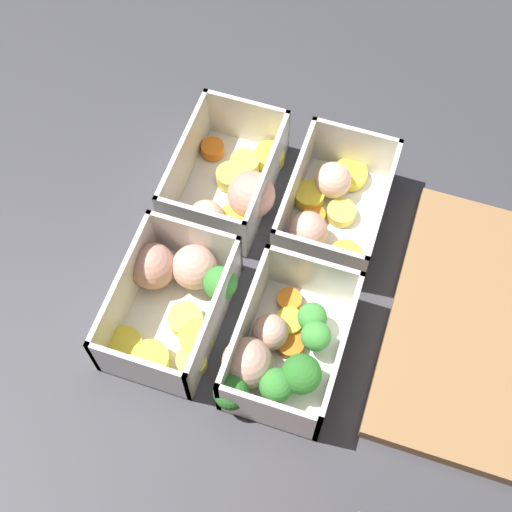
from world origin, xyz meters
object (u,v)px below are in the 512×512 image
object	(u,v)px
container_near_right	(174,296)
container_far_left	(330,207)
container_near_left	(233,187)
container_far_right	(279,353)

from	to	relation	value
container_near_right	container_far_left	bearing A→B (deg)	141.55
container_near_right	container_near_left	bearing A→B (deg)	174.96
container_far_left	container_near_right	bearing A→B (deg)	-38.45
container_near_left	container_near_right	world-z (taller)	same
container_near_right	container_far_left	size ratio (longest dim) A/B	1.01
container_near_left	container_far_left	distance (m)	0.11
container_near_left	container_far_right	bearing A→B (deg)	32.14
container_far_right	container_far_left	bearing A→B (deg)	179.19
container_far_left	container_far_right	bearing A→B (deg)	-0.81
container_near_left	container_far_right	xyz separation A→B (m)	(0.17, 0.10, 0.00)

